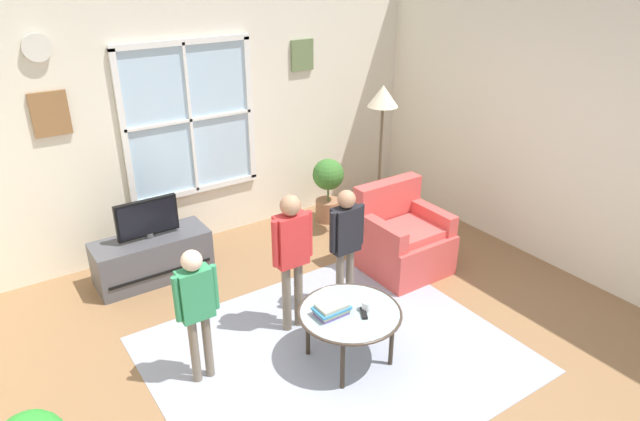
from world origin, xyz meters
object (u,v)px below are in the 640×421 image
book_stack (332,309)px  person_red_shirt (292,248)px  armchair (402,240)px  television (147,218)px  floor_lamp (382,112)px  person_green_shirt (196,302)px  cup (367,306)px  person_black_shirt (346,236)px  tv_stand (153,258)px  remote_near_books (364,313)px  potted_plant_by_window (328,186)px  coffee_table (350,314)px

book_stack → person_red_shirt: size_ratio=0.21×
armchair → person_red_shirt: person_red_shirt is taller
television → floor_lamp: size_ratio=0.34×
book_stack → person_green_shirt: size_ratio=0.24×
armchair → cup: 1.49m
person_black_shirt → armchair: bearing=14.8°
armchair → person_red_shirt: (-1.43, -0.23, 0.45)m
book_stack → person_black_shirt: person_black_shirt is taller
person_black_shirt → floor_lamp: (1.14, 0.93, 0.71)m
tv_stand → armchair: 2.48m
remote_near_books → floor_lamp: bearing=47.7°
television → book_stack: bearing=-70.3°
book_stack → tv_stand: bearing=109.7°
person_red_shirt → floor_lamp: (1.69, 0.93, 0.66)m
television → remote_near_books: television is taller
cup → potted_plant_by_window: (1.20, 2.25, -0.05)m
person_red_shirt → potted_plant_by_window: (1.46, 1.58, -0.33)m
person_black_shirt → coffee_table: bearing=-123.6°
television → person_black_shirt: 1.93m
person_black_shirt → potted_plant_by_window: size_ratio=1.50×
person_red_shirt → book_stack: bearing=-89.5°
coffee_table → person_black_shirt: 0.79m
cup → person_red_shirt: (-0.26, 0.67, 0.28)m
armchair → floor_lamp: floor_lamp is taller
armchair → person_green_shirt: 2.39m
tv_stand → armchair: size_ratio=1.26×
tv_stand → person_black_shirt: (1.26, -1.46, 0.50)m
person_red_shirt → potted_plant_by_window: size_ratio=1.62×
person_black_shirt → floor_lamp: 1.64m
coffee_table → person_green_shirt: size_ratio=0.73×
tv_stand → person_red_shirt: size_ratio=0.89×
person_black_shirt → floor_lamp: size_ratio=0.67×
armchair → cup: (-1.17, -0.90, 0.17)m
television → cup: television is taller
television → potted_plant_by_window: bearing=3.3°
remote_near_books → person_black_shirt: (0.34, 0.69, 0.26)m
coffee_table → potted_plant_by_window: size_ratio=1.05×
cup → person_red_shirt: size_ratio=0.07×
person_black_shirt → person_red_shirt: (-0.55, 0.00, 0.05)m
person_black_shirt → potted_plant_by_window: person_black_shirt is taller
coffee_table → book_stack: (-0.14, 0.05, 0.07)m
remote_near_books → book_stack: bearing=145.8°
tv_stand → book_stack: bearing=-70.3°
armchair → potted_plant_by_window: 1.35m
person_green_shirt → person_black_shirt: bearing=6.3°
armchair → potted_plant_by_window: size_ratio=1.13×
person_black_shirt → floor_lamp: floor_lamp is taller
armchair → floor_lamp: 1.34m
person_red_shirt → person_green_shirt: bearing=-169.7°
television → coffee_table: size_ratio=0.73×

